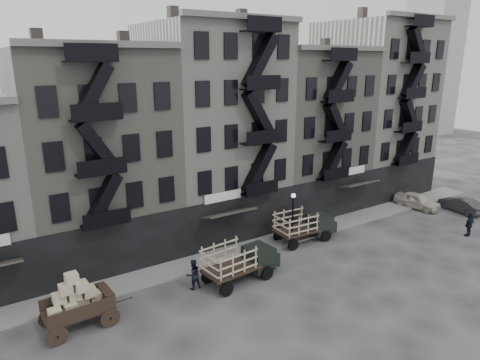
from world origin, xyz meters
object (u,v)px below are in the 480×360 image
wagon (75,297)px  stake_truck_west (240,259)px  car_far (461,205)px  policeman (469,225)px  stake_truck_east (304,223)px  pedestrian_mid (193,274)px  car_east (417,201)px

wagon → stake_truck_west: size_ratio=0.71×
stake_truck_west → car_far: bearing=-6.4°
car_far → policeman: bearing=41.4°
wagon → stake_truck_east: size_ratio=0.74×
pedestrian_mid → stake_truck_west: bearing=165.5°
car_east → stake_truck_west: bearing=178.8°
policeman → pedestrian_mid: bearing=-13.1°
wagon → car_far: (35.68, -1.00, -1.17)m
policeman → stake_truck_west: bearing=-12.9°
policeman → car_far: bearing=-145.4°
stake_truck_west → policeman: (20.08, -4.21, -0.53)m
stake_truck_west → policeman: bearing=-17.2°
car_far → car_east: bearing=-42.4°
car_east → stake_truck_east: bearing=172.2°
car_east → policeman: size_ratio=2.17×
stake_truck_west → car_far: (25.29, -0.47, -0.86)m
car_far → pedestrian_mid: (-28.41, 1.22, 0.31)m
stake_truck_east → pedestrian_mid: 11.18m
car_east → pedestrian_mid: (-25.75, -1.74, 0.25)m
stake_truck_east → car_east: 14.75m
policeman → car_east: bearing=-111.8°
stake_truck_west → car_east: size_ratio=1.26×
stake_truck_west → policeman: size_ratio=2.73×
car_east → car_far: bearing=-55.5°
wagon → car_east: size_ratio=0.89×
wagon → car_far: size_ratio=0.93×
stake_truck_east → pedestrian_mid: stake_truck_east is taller
wagon → car_far: 35.72m
car_east → car_far: (2.66, -2.96, -0.05)m
stake_truck_west → car_east: 22.78m
policeman → stake_truck_east: bearing=-30.2°
stake_truck_west → pedestrian_mid: bearing=161.3°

